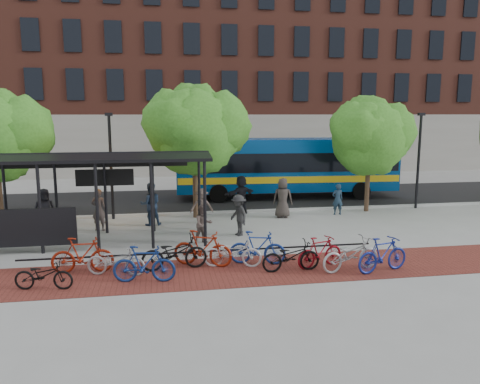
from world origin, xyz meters
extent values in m
plane|color=#9E9E99|center=(0.00, 0.00, 0.00)|extent=(160.00, 160.00, 0.00)
cube|color=black|center=(0.00, 8.00, 0.01)|extent=(160.00, 8.00, 0.01)
cube|color=#B7B7B2|center=(0.00, 4.00, 0.06)|extent=(160.00, 0.25, 0.12)
cube|color=maroon|center=(-2.00, -5.00, 0.00)|extent=(24.00, 3.00, 0.01)
cube|color=black|center=(-3.30, -4.10, 0.00)|extent=(12.00, 0.05, 0.95)
cube|color=brown|center=(10.00, 26.00, 10.00)|extent=(55.00, 14.00, 20.00)
cube|color=#7A664C|center=(-16.00, 40.00, 15.00)|extent=(22.00, 22.00, 30.00)
cylinder|color=black|center=(-11.00, 0.85, 1.65)|extent=(0.12, 0.12, 3.30)
cylinder|color=black|center=(-9.00, -1.85, 1.65)|extent=(0.12, 0.12, 3.30)
cylinder|color=black|center=(-9.00, 0.85, 1.65)|extent=(0.12, 0.12, 3.30)
cylinder|color=black|center=(-7.00, -1.85, 1.65)|extent=(0.12, 0.12, 3.30)
cylinder|color=black|center=(-7.00, 0.85, 1.65)|extent=(0.12, 0.12, 3.30)
cylinder|color=black|center=(-5.00, -1.85, 1.65)|extent=(0.12, 0.12, 3.30)
cylinder|color=black|center=(-5.00, 0.85, 1.65)|extent=(0.12, 0.12, 3.30)
cylinder|color=black|center=(-3.00, -1.85, 1.65)|extent=(0.12, 0.12, 3.30)
cylinder|color=black|center=(-3.00, 0.85, 1.65)|extent=(0.12, 0.12, 3.30)
cube|color=black|center=(-10.00, -1.90, 1.00)|extent=(4.50, 0.08, 1.40)
cube|color=black|center=(-8.00, -1.20, 3.45)|extent=(10.60, 1.65, 0.29)
cube|color=black|center=(-8.00, 0.20, 3.45)|extent=(10.60, 1.65, 0.29)
cube|color=black|center=(-8.00, 0.90, 3.05)|extent=(9.00, 0.10, 0.40)
cube|color=black|center=(-7.00, 0.95, 2.40)|extent=(2.40, 0.12, 0.70)
cube|color=#FF7200|center=(-7.00, 1.03, 2.40)|extent=(2.20, 0.02, 0.55)
cylinder|color=#382619|center=(-12.00, 3.30, 1.19)|extent=(0.24, 0.24, 2.38)
sphere|color=#34711E|center=(-11.00, 3.50, 4.28)|extent=(3.20, 3.20, 3.20)
cylinder|color=#382619|center=(-3.00, 3.30, 1.26)|extent=(0.24, 0.24, 2.52)
sphere|color=#34711E|center=(-3.00, 3.30, 4.20)|extent=(4.20, 4.20, 4.20)
sphere|color=#34711E|center=(-1.95, 3.50, 4.50)|extent=(3.36, 3.36, 3.36)
sphere|color=#34711E|center=(-3.84, 3.00, 4.60)|extent=(3.15, 3.15, 3.15)
sphere|color=#34711E|center=(-2.90, 3.70, 5.00)|extent=(2.94, 2.94, 2.94)
cylinder|color=#382619|center=(6.00, 3.30, 1.14)|extent=(0.24, 0.24, 2.27)
sphere|color=#34711E|center=(6.00, 3.30, 3.79)|extent=(3.80, 3.80, 3.80)
sphere|color=#34711E|center=(6.95, 3.50, 4.09)|extent=(3.04, 3.04, 3.04)
sphere|color=#34711E|center=(5.24, 3.00, 4.20)|extent=(2.85, 2.85, 2.85)
sphere|color=#34711E|center=(6.10, 3.70, 4.59)|extent=(2.66, 2.66, 2.66)
cylinder|color=black|center=(-7.00, 3.60, 2.50)|extent=(0.14, 0.14, 5.00)
cube|color=black|center=(-7.00, 3.60, 5.05)|extent=(0.35, 0.20, 0.15)
cylinder|color=black|center=(9.00, 3.60, 2.50)|extent=(0.14, 0.14, 5.00)
cube|color=black|center=(9.00, 3.60, 5.05)|extent=(0.35, 0.20, 0.15)
cube|color=navy|center=(2.91, 8.07, 2.02)|extent=(13.41, 3.59, 3.04)
cube|color=black|center=(2.91, 8.07, 2.27)|extent=(13.15, 3.62, 1.11)
cube|color=yellow|center=(2.91, 8.07, 1.27)|extent=(13.28, 3.63, 0.39)
cube|color=navy|center=(2.91, 8.07, 3.48)|extent=(13.13, 3.29, 0.20)
cylinder|color=black|center=(-1.41, 6.87, 0.53)|extent=(1.08, 0.37, 1.06)
cylinder|color=black|center=(-1.26, 9.74, 0.53)|extent=(1.08, 0.37, 1.06)
cylinder|color=black|center=(7.07, 6.41, 0.53)|extent=(1.08, 0.37, 1.06)
cylinder|color=black|center=(7.22, 9.28, 0.53)|extent=(1.08, 0.37, 1.06)
imported|color=black|center=(-8.08, -5.66, 0.45)|extent=(1.78, 0.85, 0.90)
imported|color=maroon|center=(-7.19, -4.32, 0.59)|extent=(1.97, 0.56, 1.18)
imported|color=#969698|center=(-6.11, -4.76, 0.49)|extent=(1.99, 1.11, 0.99)
imported|color=navy|center=(-5.21, -5.53, 0.57)|extent=(1.96, 0.79, 1.15)
imported|color=black|center=(-4.27, -4.49, 0.57)|extent=(2.23, 0.99, 1.14)
imported|color=maroon|center=(-3.32, -4.28, 0.61)|extent=(2.11, 1.32, 1.23)
imported|color=#BABABD|center=(-2.34, -4.54, 0.51)|extent=(2.05, 1.06, 1.03)
imported|color=navy|center=(-1.46, -4.40, 0.58)|extent=(2.00, 1.04, 1.16)
imported|color=black|center=(-0.53, -5.29, 0.51)|extent=(1.96, 0.75, 1.01)
imported|color=maroon|center=(0.53, -5.06, 0.53)|extent=(1.84, 1.01, 1.06)
imported|color=gray|center=(1.40, -5.57, 0.56)|extent=(2.24, 1.22, 1.12)
imported|color=navy|center=(2.38, -5.86, 0.59)|extent=(2.02, 1.03, 1.17)
imported|color=black|center=(-9.67, 1.59, 0.94)|extent=(1.05, 0.82, 1.89)
imported|color=#413734|center=(-7.36, 1.33, 0.93)|extent=(0.79, 0.64, 1.86)
imported|color=#1B2940|center=(-5.16, 1.97, 0.99)|extent=(1.03, 0.85, 1.97)
imported|color=brown|center=(-2.81, 1.91, 0.83)|extent=(1.11, 0.68, 1.66)
imported|color=black|center=(-0.63, 3.75, 0.99)|extent=(1.88, 1.38, 1.97)
imported|color=#37302C|center=(1.24, 2.55, 0.99)|extent=(1.11, 0.90, 1.97)
imported|color=#1B2F40|center=(4.17, 2.75, 0.79)|extent=(0.58, 0.38, 1.58)
imported|color=brown|center=(-3.04, -1.50, 0.78)|extent=(0.91, 0.82, 1.55)
imported|color=#272727|center=(-1.47, -0.50, 0.87)|extent=(0.99, 1.28, 1.74)
camera|label=1|loc=(-4.59, -19.44, 5.09)|focal=35.00mm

